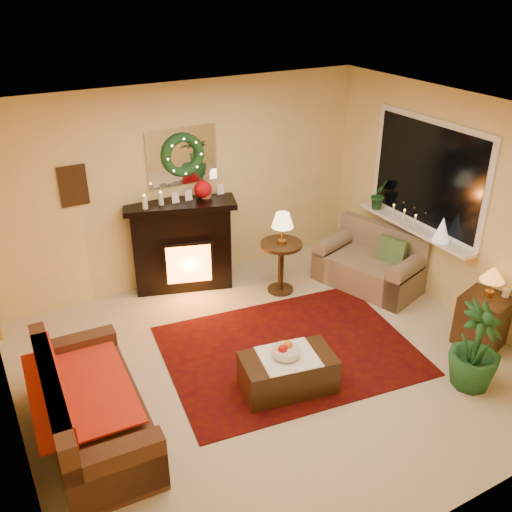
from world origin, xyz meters
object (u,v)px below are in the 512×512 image
fireplace (182,249)px  end_table_square (483,322)px  loveseat (370,257)px  coffee_table (288,371)px  sofa (93,397)px  side_table_round (281,268)px

fireplace → end_table_square: bearing=-31.5°
end_table_square → fireplace: bearing=130.8°
loveseat → coffee_table: bearing=-166.4°
fireplace → sofa: bearing=-111.3°
loveseat → side_table_round: 1.18m
sofa → fireplace: size_ratio=1.44×
sofa → loveseat: sofa is taller
end_table_square → coffee_table: bearing=170.8°
side_table_round → end_table_square: side_table_round is taller
fireplace → end_table_square: 3.71m
fireplace → side_table_round: bearing=-16.9°
loveseat → coffee_table: size_ratio=1.45×
sofa → end_table_square: sofa is taller
sofa → end_table_square: (4.14, -0.68, -0.16)m
sofa → end_table_square: bearing=-6.2°
sofa → coffee_table: (1.83, -0.30, -0.22)m
sofa → coffee_table: 1.86m
coffee_table → fireplace: bearing=103.2°
loveseat → end_table_square: size_ratio=2.27×
sofa → coffee_table: size_ratio=1.93×
sofa → end_table_square: size_ratio=3.03×
sofa → coffee_table: bearing=-6.3°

